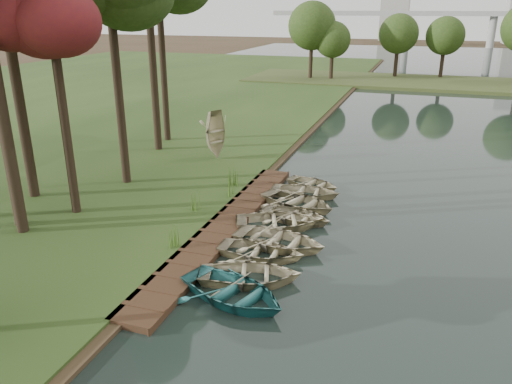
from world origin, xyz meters
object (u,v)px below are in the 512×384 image
(stored_rowboat, at_px, (216,154))
(rowboat_0, at_px, (233,290))
(boardwalk, at_px, (225,226))
(rowboat_2, at_px, (261,249))
(rowboat_1, at_px, (250,273))

(stored_rowboat, bearing_deg, rowboat_0, -130.69)
(boardwalk, distance_m, rowboat_2, 3.21)
(boardwalk, distance_m, stored_rowboat, 10.19)
(rowboat_0, relative_size, rowboat_1, 1.07)
(stored_rowboat, bearing_deg, boardwalk, -130.50)
(rowboat_0, bearing_deg, boardwalk, 44.23)
(rowboat_0, distance_m, rowboat_2, 3.24)
(rowboat_1, bearing_deg, rowboat_0, 157.29)
(rowboat_0, distance_m, stored_rowboat, 16.08)
(boardwalk, bearing_deg, rowboat_0, -65.41)
(rowboat_2, distance_m, stored_rowboat, 13.19)
(rowboat_1, xyz_separation_m, rowboat_2, (-0.21, 1.94, -0.03))
(rowboat_0, relative_size, rowboat_2, 1.15)
(rowboat_1, bearing_deg, boardwalk, 15.73)
(boardwalk, relative_size, rowboat_1, 4.33)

